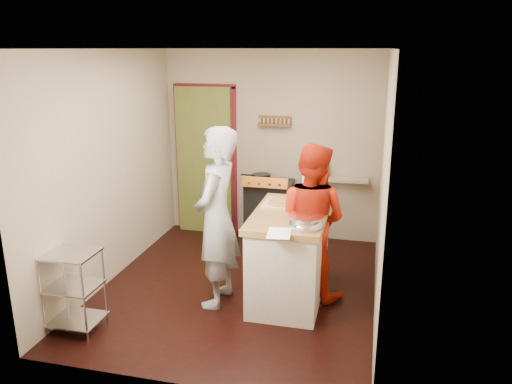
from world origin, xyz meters
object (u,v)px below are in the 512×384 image
stove (269,211)px  person_red (310,221)px  wire_shelving (73,287)px  person_stripe (217,218)px  island (290,253)px

stove → person_red: person_red is taller
stove → wire_shelving: bearing=-116.9°
stove → person_stripe: person_stripe is taller
stove → island: size_ratio=0.70×
stove → wire_shelving: 2.94m
island → person_red: 0.41m
wire_shelving → person_stripe: (1.16, 0.84, 0.50)m
person_stripe → wire_shelving: bearing=-52.6°
wire_shelving → person_stripe: bearing=35.9°
person_stripe → person_red: 1.01m
stove → person_stripe: size_ratio=0.54×
wire_shelving → island: bearing=30.6°
wire_shelving → stove: bearing=63.1°
person_red → person_stripe: bearing=43.5°
island → person_red: person_red is taller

